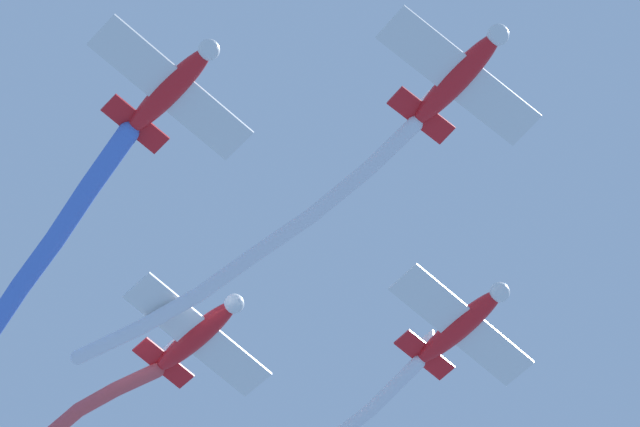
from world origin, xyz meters
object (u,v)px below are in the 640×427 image
object	(u,v)px
airplane_lead	(459,76)
airplane_slot	(198,334)
airplane_right_wing	(171,88)
airplane_left_wing	(461,325)

from	to	relation	value
airplane_lead	airplane_slot	xyz separation A→B (m)	(-14.93, -8.16, -0.20)
airplane_slot	airplane_right_wing	bearing A→B (deg)	-48.75
airplane_lead	airplane_slot	bearing A→B (deg)	-177.58
airplane_left_wing	airplane_slot	world-z (taller)	airplane_slot
airplane_lead	airplane_right_wing	world-z (taller)	airplane_right_wing
airplane_lead	airplane_left_wing	distance (m)	12.04
airplane_left_wing	airplane_slot	bearing A→B (deg)	-136.29
airplane_lead	airplane_right_wing	xyz separation A→B (m)	(-3.38, -11.54, 0.30)
airplane_right_wing	airplane_lead	bearing A→B (deg)	43.13
airplane_lead	airplane_slot	size ratio (longest dim) A/B	1.03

